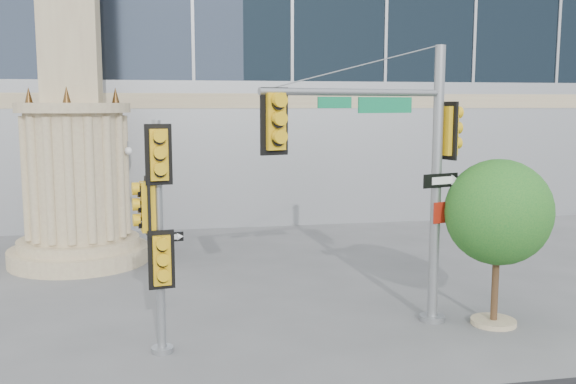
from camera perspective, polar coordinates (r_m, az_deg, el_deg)
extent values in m
plane|color=#545456|center=(13.55, 3.79, -14.12)|extent=(120.00, 120.00, 0.00)
cylinder|color=tan|center=(21.86, -18.03, -5.29)|extent=(4.40, 4.40, 0.50)
cylinder|color=tan|center=(21.78, -18.07, -4.27)|extent=(3.80, 3.80, 0.30)
cylinder|color=tan|center=(21.45, -18.31, 1.36)|extent=(3.00, 3.00, 4.00)
cylinder|color=tan|center=(21.33, -18.56, 7.11)|extent=(3.50, 3.50, 0.30)
cone|color=#472D14|center=(21.20, -15.09, 8.32)|extent=(0.24, 0.24, 0.50)
cone|color=#472D14|center=(21.54, -22.07, 8.01)|extent=(0.24, 0.24, 0.50)
cylinder|color=slate|center=(15.76, 12.68, -10.86)|extent=(0.59, 0.59, 0.13)
cylinder|color=slate|center=(15.07, 13.03, 0.46)|extent=(0.23, 0.23, 6.37)
cylinder|color=slate|center=(13.61, 6.06, 8.81)|extent=(4.32, 1.41, 0.15)
cube|color=#0E7749|center=(14.02, 8.65, 7.65)|extent=(1.33, 0.43, 0.34)
cube|color=gold|center=(12.66, -1.25, 6.29)|extent=(0.64, 0.45, 1.33)
cube|color=gold|center=(15.16, 14.04, 5.30)|extent=(0.45, 0.64, 1.33)
cube|color=black|center=(14.94, 13.42, 1.00)|extent=(0.95, 0.31, 0.32)
cube|color=#9F1B0E|center=(15.04, 13.33, -1.81)|extent=(0.33, 0.13, 0.49)
cylinder|color=slate|center=(13.81, -11.10, -13.57)|extent=(0.46, 0.46, 0.11)
cylinder|color=slate|center=(13.15, -11.37, -4.11)|extent=(0.17, 0.17, 4.75)
cube|color=gold|center=(12.70, -11.44, 3.28)|extent=(0.56, 0.34, 1.19)
cube|color=gold|center=(13.00, -12.36, -1.29)|extent=(0.34, 0.56, 1.19)
cube|color=gold|center=(13.03, -11.19, -5.93)|extent=(0.56, 0.34, 1.19)
cube|color=black|center=(13.05, -10.56, -3.96)|extent=(0.59, 0.11, 0.19)
cylinder|color=tan|center=(15.88, 17.79, -10.93)|extent=(1.03, 1.03, 0.11)
cylinder|color=#382314|center=(15.60, 17.94, -7.53)|extent=(0.16, 0.16, 2.06)
sphere|color=#13541C|center=(15.27, 18.19, -1.70)|extent=(2.41, 2.41, 2.41)
sphere|color=#13541C|center=(15.83, 19.27, -2.69)|extent=(1.49, 1.49, 1.49)
sphere|color=#13541C|center=(14.88, 17.33, -3.03)|extent=(1.26, 1.26, 1.26)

